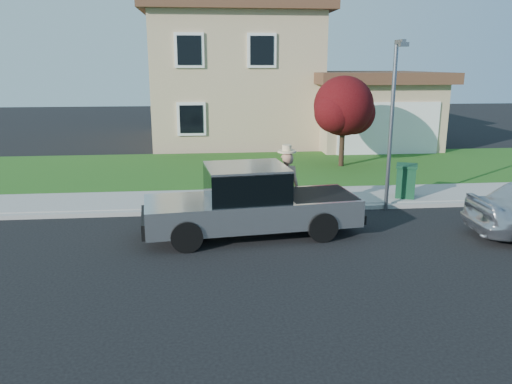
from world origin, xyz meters
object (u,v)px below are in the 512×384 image
(trash_bin, at_px, (406,180))
(pickup_truck, at_px, (251,203))
(ornamental_tree, at_px, (344,109))
(street_lamp, at_px, (392,117))
(woman, at_px, (286,184))

(trash_bin, bearing_deg, pickup_truck, -129.31)
(ornamental_tree, xyz_separation_m, street_lamp, (-0.31, -5.89, 0.30))
(ornamental_tree, height_order, trash_bin, ornamental_tree)
(woman, bearing_deg, street_lamp, -165.57)
(trash_bin, relative_size, street_lamp, 0.21)
(pickup_truck, height_order, ornamental_tree, ornamental_tree)
(ornamental_tree, distance_m, street_lamp, 5.91)
(pickup_truck, distance_m, street_lamp, 4.72)
(pickup_truck, xyz_separation_m, street_lamp, (4.01, 1.69, 1.84))
(woman, height_order, street_lamp, street_lamp)
(pickup_truck, distance_m, trash_bin, 5.50)
(pickup_truck, xyz_separation_m, ornamental_tree, (4.31, 7.58, 1.54))
(woman, height_order, ornamental_tree, ornamental_tree)
(pickup_truck, height_order, woman, woman)
(trash_bin, xyz_separation_m, street_lamp, (-0.87, -0.85, 1.99))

